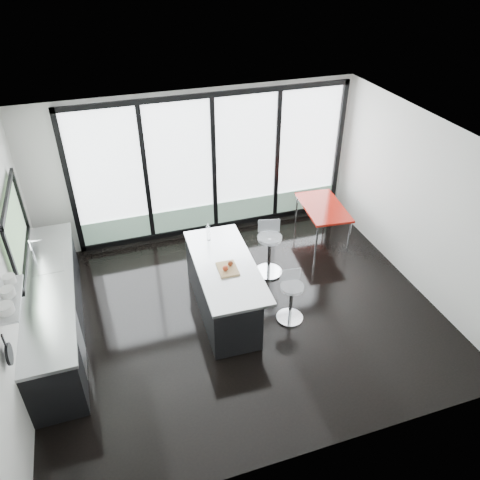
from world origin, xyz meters
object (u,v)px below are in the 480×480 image
object	(u,v)px
island	(221,287)
bar_stool_far	(269,255)
bar_stool_near	(291,302)
red_table	(322,221)

from	to	relation	value
island	bar_stool_far	xyz separation A→B (m)	(1.03, 0.62, -0.06)
bar_stool_near	bar_stool_far	distance (m)	1.18
bar_stool_far	red_table	xyz separation A→B (m)	(1.38, 0.76, -0.04)
red_table	island	bearing A→B (deg)	-150.14
bar_stool_near	red_table	world-z (taller)	red_table
bar_stool_near	red_table	distance (m)	2.44
island	bar_stool_far	bearing A→B (deg)	31.09
island	bar_stool_near	xyz separation A→B (m)	(0.93, -0.56, -0.11)
island	bar_stool_near	bearing A→B (deg)	-31.00
bar_stool_far	red_table	distance (m)	1.57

